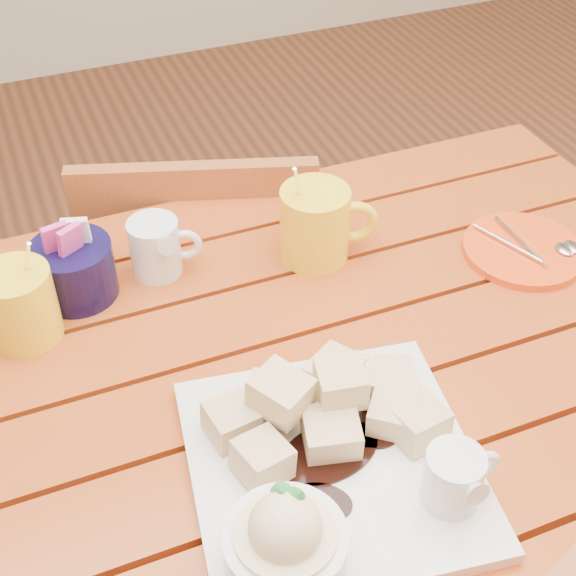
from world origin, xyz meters
name	(u,v)px	position (x,y,z in m)	size (l,w,h in m)	color
table	(286,434)	(0.00, 0.00, 0.64)	(1.20, 0.79, 0.75)	#903812
dessert_plate	(326,469)	(-0.02, -0.16, 0.78)	(0.33, 0.33, 0.12)	white
coffee_mug_left	(18,305)	(-0.27, 0.19, 0.80)	(0.12, 0.09, 0.15)	yellow
coffee_mug_right	(317,223)	(0.12, 0.20, 0.80)	(0.13, 0.09, 0.16)	yellow
cream_pitcher	(157,246)	(-0.09, 0.24, 0.79)	(0.10, 0.08, 0.08)	white
sugar_caddy	(74,269)	(-0.20, 0.24, 0.79)	(0.11, 0.11, 0.11)	black
orange_saucer	(524,250)	(0.39, 0.09, 0.76)	(0.17, 0.17, 0.02)	#F84915
chair_far	(208,299)	(0.04, 0.49, 0.45)	(0.48, 0.48, 0.80)	brown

